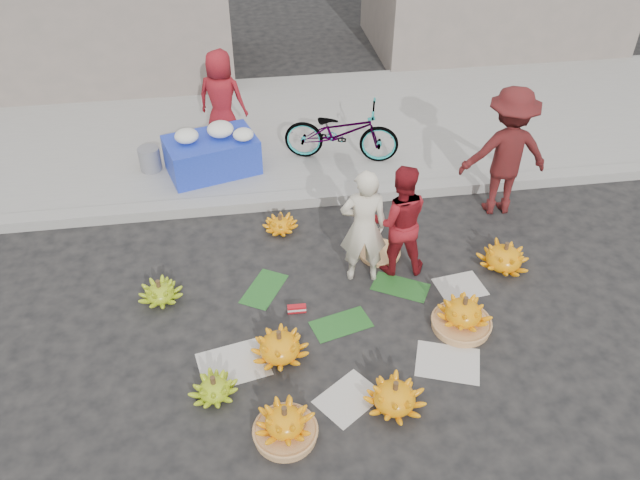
{
  "coord_description": "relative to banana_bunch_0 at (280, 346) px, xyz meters",
  "views": [
    {
      "loc": [
        -1.04,
        -4.96,
        4.98
      ],
      "look_at": [
        -0.24,
        0.45,
        0.7
      ],
      "focal_mm": 35.0,
      "sensor_mm": 36.0,
      "label": 1
    }
  ],
  "objects": [
    {
      "name": "banana_bunch_6",
      "position": [
        -1.27,
        1.05,
        -0.04
      ],
      "size": [
        0.54,
        0.54,
        0.29
      ],
      "rotation": [
        0.0,
        0.0,
        0.24
      ],
      "color": "#7CA517",
      "rests_on": "ground"
    },
    {
      "name": "banana_bunch_3",
      "position": [
        1.02,
        -0.79,
        -0.01
      ],
      "size": [
        0.66,
        0.66,
        0.36
      ],
      "rotation": [
        0.0,
        0.0,
        0.18
      ],
      "color": "#FFA30C",
      "rests_on": "ground"
    },
    {
      "name": "basket_spare",
      "position": [
        1.4,
        1.48,
        -0.13
      ],
      "size": [
        0.55,
        0.55,
        0.06
      ],
      "primitive_type": "cylinder",
      "rotation": [
        0.0,
        0.0,
        -0.11
      ],
      "color": "#B27C4A",
      "rests_on": "ground"
    },
    {
      "name": "incense_stack",
      "position": [
        0.25,
        0.63,
        -0.11
      ],
      "size": [
        0.21,
        0.07,
        0.09
      ],
      "primitive_type": "cube",
      "rotation": [
        0.0,
        0.0,
        -0.03
      ],
      "color": "red",
      "rests_on": "ground"
    },
    {
      "name": "grey_bucket",
      "position": [
        -1.54,
        3.79,
        0.13
      ],
      "size": [
        0.31,
        0.31,
        0.35
      ],
      "primitive_type": "cylinder",
      "color": "slate",
      "rests_on": "sidewalk"
    },
    {
      "name": "newspaper_scatter",
      "position": [
        0.81,
        -0.24,
        -0.16
      ],
      "size": [
        3.2,
        1.8,
        0.0
      ],
      "primitive_type": null,
      "color": "beige",
      "rests_on": "ground"
    },
    {
      "name": "man_striped",
      "position": [
        3.2,
        2.25,
        0.73
      ],
      "size": [
        1.19,
        0.74,
        1.78
      ],
      "primitive_type": "imported",
      "rotation": [
        0.0,
        0.0,
        3.08
      ],
      "color": "maroon",
      "rests_on": "ground"
    },
    {
      "name": "banana_bunch_5",
      "position": [
        2.83,
        1.03,
        0.0
      ],
      "size": [
        0.72,
        0.72,
        0.38
      ],
      "rotation": [
        0.0,
        0.0,
        -0.22
      ],
      "color": "#FFA30C",
      "rests_on": "ground"
    },
    {
      "name": "ground",
      "position": [
        0.81,
        0.56,
        -0.16
      ],
      "size": [
        80.0,
        80.0,
        0.0
      ],
      "primitive_type": "plane",
      "color": "black",
      "rests_on": "ground"
    },
    {
      "name": "banana_bunch_7",
      "position": [
        0.21,
        2.17,
        -0.05
      ],
      "size": [
        0.52,
        0.52,
        0.27
      ],
      "rotation": [
        0.0,
        0.0,
        -0.36
      ],
      "color": "#FFA30C",
      "rests_on": "ground"
    },
    {
      "name": "banana_bunch_0",
      "position": [
        0.0,
        0.0,
        0.0
      ],
      "size": [
        0.77,
        0.77,
        0.37
      ],
      "rotation": [
        0.0,
        0.0,
        -0.4
      ],
      "color": "#FFA30C",
      "rests_on": "ground"
    },
    {
      "name": "vendor_cream",
      "position": [
        1.09,
        1.12,
        0.58
      ],
      "size": [
        0.58,
        0.42,
        1.48
      ],
      "primitive_type": "imported",
      "rotation": [
        0.0,
        0.0,
        3.02
      ],
      "color": "beige",
      "rests_on": "ground"
    },
    {
      "name": "banana_bunch_2",
      "position": [
        -0.04,
        -0.96,
        0.01
      ],
      "size": [
        0.58,
        0.58,
        0.41
      ],
      "rotation": [
        0.0,
        0.0,
        0.07
      ],
      "color": "#B27C4A",
      "rests_on": "ground"
    },
    {
      "name": "banana_leaves",
      "position": [
        0.71,
        0.76,
        -0.16
      ],
      "size": [
        2.0,
        1.0,
        0.0
      ],
      "primitive_type": null,
      "color": "#1B521C",
      "rests_on": "ground"
    },
    {
      "name": "vendor_red",
      "position": [
        1.53,
        1.23,
        0.55
      ],
      "size": [
        0.75,
        0.61,
        1.42
      ],
      "primitive_type": "imported",
      "rotation": [
        0.0,
        0.0,
        3.03
      ],
      "color": "maroon",
      "rests_on": "ground"
    },
    {
      "name": "flower_vendor",
      "position": [
        -0.42,
        4.41,
        0.71
      ],
      "size": [
        0.86,
        0.71,
        1.51
      ],
      "primitive_type": "imported",
      "rotation": [
        0.0,
        0.0,
        2.78
      ],
      "color": "maroon",
      "rests_on": "sidewalk"
    },
    {
      "name": "banana_bunch_1",
      "position": [
        -0.68,
        -0.42,
        -0.05
      ],
      "size": [
        0.5,
        0.5,
        0.28
      ],
      "rotation": [
        0.0,
        0.0,
        -0.22
      ],
      "color": "#7CA517",
      "rests_on": "ground"
    },
    {
      "name": "flower_table",
      "position": [
        -0.62,
        3.62,
        0.26
      ],
      "size": [
        1.43,
        1.11,
        0.74
      ],
      "rotation": [
        0.0,
        0.0,
        0.28
      ],
      "color": "#1C31B6",
      "rests_on": "sidewalk"
    },
    {
      "name": "sidewalk",
      "position": [
        0.81,
        4.86,
        -0.1
      ],
      "size": [
        40.0,
        4.0,
        0.12
      ],
      "primitive_type": "cube",
      "color": "gray",
      "rests_on": "ground"
    },
    {
      "name": "bicycle",
      "position": [
        1.29,
        3.7,
        0.41
      ],
      "size": [
        1.02,
        1.8,
        0.9
      ],
      "primitive_type": "imported",
      "rotation": [
        0.0,
        0.0,
        1.31
      ],
      "color": "gray",
      "rests_on": "sidewalk"
    },
    {
      "name": "curb",
      "position": [
        0.81,
        2.76,
        -0.09
      ],
      "size": [
        40.0,
        0.25,
        0.15
      ],
      "primitive_type": "cube",
      "color": "gray",
      "rests_on": "ground"
    },
    {
      "name": "banana_bunch_4",
      "position": [
        2.01,
        0.13,
        0.03
      ],
      "size": [
        0.68,
        0.68,
        0.44
      ],
      "rotation": [
        0.0,
        0.0,
        0.26
      ],
      "color": "#B27C4A",
      "rests_on": "ground"
    }
  ]
}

